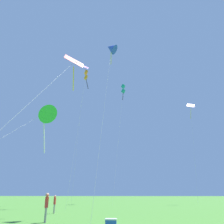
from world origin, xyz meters
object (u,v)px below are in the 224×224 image
object	(u,v)px
picnic_cooler	(111,223)
kite_blue_delta	(111,48)
kite_green_small	(45,112)
kite_pink_low	(191,110)
kite_teal_box	(123,89)
person_in_blue_jacket	(46,205)
person_foreground_watcher	(55,202)
kite_purple_streamer	(85,74)
kite_red_high	(73,67)
kite_orange_box	(86,76)

from	to	relation	value
picnic_cooler	kite_blue_delta	bearing A→B (deg)	94.50
kite_green_small	picnic_cooler	xyz separation A→B (m)	(6.37, -5.78, -8.30)
kite_pink_low	kite_teal_box	size ratio (longest dim) A/B	0.77
kite_blue_delta	person_in_blue_jacket	bearing A→B (deg)	-118.35
kite_teal_box	person_foreground_watcher	distance (m)	36.18
kite_green_small	kite_blue_delta	world-z (taller)	kite_blue_delta
kite_blue_delta	person_in_blue_jacket	distance (m)	17.35
kite_purple_streamer	kite_red_high	bearing A→B (deg)	-80.69
kite_red_high	picnic_cooler	bearing A→B (deg)	-50.35
kite_pink_low	kite_green_small	xyz separation A→B (m)	(-20.49, -27.38, -9.65)
kite_pink_low	kite_blue_delta	distance (m)	28.82
kite_blue_delta	kite_orange_box	bearing A→B (deg)	112.65
kite_green_small	kite_red_high	distance (m)	4.71
kite_pink_low	person_in_blue_jacket	world-z (taller)	kite_pink_low
kite_teal_box	kite_red_high	xyz separation A→B (m)	(-3.82, -30.94, -12.25)
kite_orange_box	kite_teal_box	bearing A→B (deg)	67.98
kite_pink_low	kite_red_high	xyz separation A→B (m)	(-17.90, -28.58, -5.90)
kite_green_small	person_foreground_watcher	world-z (taller)	kite_green_small
kite_purple_streamer	person_in_blue_jacket	xyz separation A→B (m)	(3.69, -27.24, -24.40)
kite_purple_streamer	picnic_cooler	xyz separation A→B (m)	(7.84, -29.25, -25.20)
kite_teal_box	kite_orange_box	distance (m)	16.28
kite_green_small	person_in_blue_jacket	distance (m)	8.69
kite_orange_box	kite_red_high	size ratio (longest dim) A/B	1.55
kite_teal_box	person_in_blue_jacket	bearing A→B (deg)	-97.11
kite_orange_box	kite_green_small	bearing A→B (deg)	-91.91
kite_red_high	kite_blue_delta	bearing A→B (deg)	51.16
person_foreground_watcher	person_in_blue_jacket	xyz separation A→B (m)	(1.58, -6.70, 0.10)
person_foreground_watcher	person_in_blue_jacket	world-z (taller)	person_in_blue_jacket
kite_blue_delta	picnic_cooler	world-z (taller)	kite_blue_delta
kite_orange_box	kite_pink_low	bearing A→B (deg)	31.47
kite_teal_box	kite_purple_streamer	world-z (taller)	kite_purple_streamer
person_foreground_watcher	picnic_cooler	bearing A→B (deg)	-56.63
kite_teal_box	kite_green_small	bearing A→B (deg)	-102.16
kite_pink_low	kite_green_small	distance (m)	35.53
kite_teal_box	kite_orange_box	size ratio (longest dim) A/B	1.21
kite_teal_box	kite_red_high	distance (m)	33.50
kite_purple_streamer	kite_green_small	bearing A→B (deg)	-86.43
picnic_cooler	kite_pink_low	bearing A→B (deg)	66.95
kite_blue_delta	person_in_blue_jacket	xyz separation A→B (m)	(-3.49, -6.46, -15.72)
kite_orange_box	person_in_blue_jacket	size ratio (longest dim) A/B	12.60
kite_blue_delta	kite_red_high	size ratio (longest dim) A/B	1.27
person_in_blue_jacket	picnic_cooler	bearing A→B (deg)	-25.75
kite_teal_box	kite_orange_box	world-z (taller)	kite_teal_box
kite_blue_delta	picnic_cooler	distance (m)	18.57
person_foreground_watcher	person_in_blue_jacket	distance (m)	6.89
kite_red_high	picnic_cooler	size ratio (longest dim) A/B	22.93
kite_pink_low	picnic_cooler	world-z (taller)	kite_pink_low
kite_orange_box	kite_purple_streamer	xyz separation A→B (m)	(-1.97, 8.32, 5.08)
kite_pink_low	picnic_cooler	bearing A→B (deg)	-113.05
person_foreground_watcher	kite_pink_low	bearing A→B (deg)	50.94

